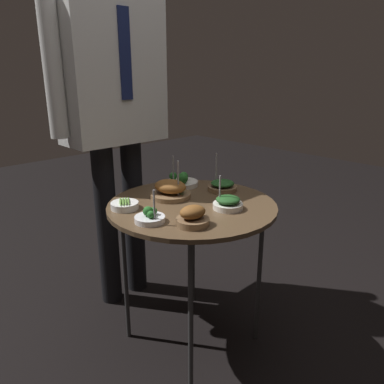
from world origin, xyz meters
TOP-DOWN VIEW (x-y plane):
  - ground_plane at (0.00, 0.00)m, footprint 8.00×8.00m
  - serving_cart at (0.00, 0.00)m, footprint 0.70×0.70m
  - bowl_spinach_back_left at (0.22, 0.03)m, footprint 0.13×0.13m
  - bowl_roast_front_center at (-0.01, 0.12)m, footprint 0.18×0.18m
  - bowl_roast_center at (-0.15, -0.16)m, footprint 0.12×0.12m
  - bowl_broccoli_mid_left at (0.13, 0.21)m, footprint 0.15×0.15m
  - bowl_asparagus_mid_right at (-0.23, 0.14)m, footprint 0.11×0.11m
  - bowl_spinach_front_right at (0.06, -0.14)m, footprint 0.12×0.12m
  - bowl_broccoli_front_left at (-0.25, -0.03)m, footprint 0.11×0.11m
  - waiter_figure at (-0.01, 0.53)m, footprint 0.64×0.24m

SIDE VIEW (x-z plane):
  - ground_plane at x=0.00m, z-range 0.00..0.00m
  - serving_cart at x=0.00m, z-range 0.29..0.96m
  - bowl_asparagus_mid_right at x=-0.23m, z-range 0.66..0.70m
  - bowl_broccoli_front_left at x=-0.25m, z-range 0.62..0.75m
  - bowl_spinach_back_left at x=0.22m, z-range 0.60..0.77m
  - bowl_broccoli_mid_left at x=0.13m, z-range 0.62..0.76m
  - bowl_spinach_front_right at x=0.06m, z-range 0.62..0.76m
  - bowl_roast_center at x=-0.15m, z-range 0.66..0.73m
  - bowl_roast_front_center at x=-0.01m, z-range 0.61..0.79m
  - waiter_figure at x=-0.01m, z-range 0.23..1.97m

